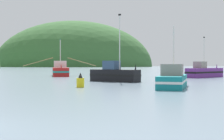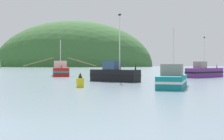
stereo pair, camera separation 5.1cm
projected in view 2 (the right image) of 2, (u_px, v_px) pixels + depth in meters
name	position (u px, v px, depth m)	size (l,w,h in m)	color
hill_mid_left	(75.00, 67.00, 264.98)	(130.32, 104.26, 75.75)	#386633
fishing_boat_red	(60.00, 71.00, 56.22)	(12.69, 9.42, 6.60)	red
fishing_boat_black	(114.00, 74.00, 37.90)	(6.08, 5.08, 8.03)	black
fishing_boat_purple	(204.00, 72.00, 49.74)	(7.35, 6.56, 6.40)	#6B2D84
fishing_boat_teal	(173.00, 80.00, 28.03)	(4.25, 7.42, 5.63)	#147F84
channel_buoy	(80.00, 81.00, 28.56)	(0.69, 0.69, 1.34)	yellow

